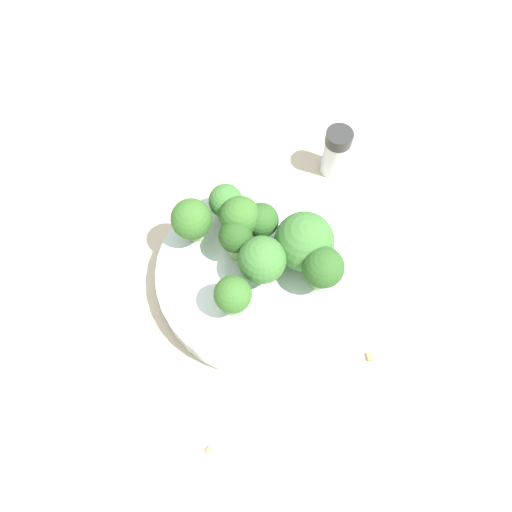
{
  "coord_description": "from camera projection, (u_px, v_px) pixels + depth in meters",
  "views": [
    {
      "loc": [
        -0.16,
        0.12,
        0.48
      ],
      "look_at": [
        0.0,
        0.0,
        0.06
      ],
      "focal_mm": 35.0,
      "sensor_mm": 36.0,
      "label": 1
    }
  ],
  "objects": [
    {
      "name": "broccoli_floret_8",
      "position": [
        192.0,
        220.0,
        0.48
      ],
      "size": [
        0.04,
        0.04,
        0.06
      ],
      "color": "#84AD66",
      "rests_on": "bowl"
    },
    {
      "name": "almond_crumb_1",
      "position": [
        208.0,
        450.0,
        0.44
      ],
      "size": [
        0.0,
        0.01,
        0.01
      ],
      "primitive_type": "cube",
      "rotation": [
        0.0,
        0.0,
        1.73
      ],
      "color": "#AD7F4C",
      "rests_on": "ground_plane"
    },
    {
      "name": "pepper_shaker",
      "position": [
        336.0,
        152.0,
        0.55
      ],
      "size": [
        0.03,
        0.03,
        0.06
      ],
      "color": "silver",
      "rests_on": "ground_plane"
    },
    {
      "name": "broccoli_floret_3",
      "position": [
        323.0,
        269.0,
        0.45
      ],
      "size": [
        0.04,
        0.04,
        0.06
      ],
      "color": "#8EB770",
      "rests_on": "bowl"
    },
    {
      "name": "broccoli_floret_1",
      "position": [
        233.0,
        296.0,
        0.45
      ],
      "size": [
        0.03,
        0.03,
        0.05
      ],
      "color": "#8EB770",
      "rests_on": "bowl"
    },
    {
      "name": "ground_plane",
      "position": [
        256.0,
        281.0,
        0.52
      ],
      "size": [
        3.0,
        3.0,
        0.0
      ],
      "primitive_type": "plane",
      "color": "beige"
    },
    {
      "name": "broccoli_floret_2",
      "position": [
        266.0,
        258.0,
        0.46
      ],
      "size": [
        0.04,
        0.04,
        0.06
      ],
      "color": "#7A9E5B",
      "rests_on": "bowl"
    },
    {
      "name": "broccoli_floret_0",
      "position": [
        240.0,
        218.0,
        0.47
      ],
      "size": [
        0.04,
        0.04,
        0.06
      ],
      "color": "#8EB770",
      "rests_on": "bowl"
    },
    {
      "name": "broccoli_floret_4",
      "position": [
        226.0,
        203.0,
        0.49
      ],
      "size": [
        0.03,
        0.03,
        0.05
      ],
      "color": "#7A9E5B",
      "rests_on": "bowl"
    },
    {
      "name": "almond_crumb_0",
      "position": [
        370.0,
        356.0,
        0.48
      ],
      "size": [
        0.01,
        0.01,
        0.01
      ],
      "primitive_type": "cube",
      "rotation": [
        0.0,
        0.0,
        5.79
      ],
      "color": "#AD7F4C",
      "rests_on": "ground_plane"
    },
    {
      "name": "broccoli_floret_6",
      "position": [
        236.0,
        238.0,
        0.47
      ],
      "size": [
        0.03,
        0.03,
        0.05
      ],
      "color": "#84AD66",
      "rests_on": "bowl"
    },
    {
      "name": "bowl",
      "position": [
        256.0,
        276.0,
        0.5
      ],
      "size": [
        0.2,
        0.2,
        0.03
      ],
      "primitive_type": "cylinder",
      "color": "silver",
      "rests_on": "ground_plane"
    },
    {
      "name": "broccoli_floret_7",
      "position": [
        304.0,
        242.0,
        0.47
      ],
      "size": [
        0.06,
        0.06,
        0.06
      ],
      "color": "#7A9E5B",
      "rests_on": "bowl"
    },
    {
      "name": "broccoli_floret_5",
      "position": [
        261.0,
        222.0,
        0.48
      ],
      "size": [
        0.03,
        0.03,
        0.05
      ],
      "color": "#84AD66",
      "rests_on": "bowl"
    }
  ]
}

